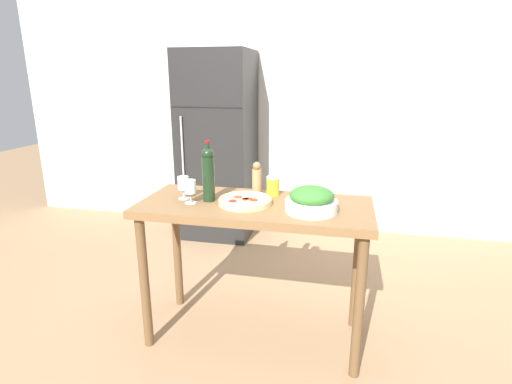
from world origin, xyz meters
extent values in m
plane|color=#9E7A56|center=(0.00, 0.00, 0.00)|extent=(14.00, 14.00, 0.00)
cube|color=silver|center=(0.00, 2.05, 1.30)|extent=(6.40, 0.06, 2.60)
cube|color=black|center=(-0.76, 1.67, 0.93)|extent=(0.70, 0.66, 1.86)
cube|color=black|center=(-0.76, 1.35, 1.34)|extent=(0.69, 0.01, 0.01)
cylinder|color=#B2B2B7|center=(-1.01, 1.33, 0.84)|extent=(0.02, 0.02, 0.84)
cube|color=brown|center=(0.00, 0.00, 0.87)|extent=(1.36, 0.61, 0.05)
cylinder|color=brown|center=(-0.62, -0.24, 0.42)|extent=(0.06, 0.06, 0.84)
cylinder|color=brown|center=(0.62, -0.24, 0.42)|extent=(0.06, 0.06, 0.84)
cylinder|color=brown|center=(-0.62, 0.24, 0.42)|extent=(0.06, 0.06, 0.84)
cylinder|color=brown|center=(0.62, 0.24, 0.42)|extent=(0.06, 0.06, 0.84)
cylinder|color=black|center=(-0.28, -0.01, 1.03)|extent=(0.07, 0.07, 0.27)
sphere|color=black|center=(-0.28, -0.01, 1.18)|extent=(0.07, 0.07, 0.07)
cylinder|color=black|center=(-0.28, -0.01, 1.21)|extent=(0.03, 0.03, 0.06)
cylinder|color=maroon|center=(-0.28, -0.01, 1.25)|extent=(0.03, 0.03, 0.02)
cylinder|color=silver|center=(-0.37, -0.08, 0.89)|extent=(0.07, 0.07, 0.00)
cylinder|color=silver|center=(-0.37, -0.08, 0.92)|extent=(0.01, 0.01, 0.06)
cylinder|color=white|center=(-0.37, -0.08, 0.99)|extent=(0.07, 0.07, 0.08)
cylinder|color=maroon|center=(-0.37, -0.08, 0.97)|extent=(0.06, 0.06, 0.03)
cylinder|color=silver|center=(-0.44, -0.01, 0.89)|extent=(0.07, 0.07, 0.00)
cylinder|color=silver|center=(-0.44, -0.01, 0.92)|extent=(0.01, 0.01, 0.06)
cylinder|color=white|center=(-0.44, -0.01, 0.99)|extent=(0.07, 0.07, 0.08)
cylinder|color=maroon|center=(-0.44, -0.01, 0.97)|extent=(0.06, 0.06, 0.02)
cylinder|color=#AD7F51|center=(-0.03, 0.18, 0.97)|extent=(0.06, 0.06, 0.16)
sphere|color=#936C45|center=(-0.03, 0.18, 1.08)|extent=(0.05, 0.05, 0.05)
cylinder|color=white|center=(0.34, -0.08, 0.92)|extent=(0.29, 0.29, 0.07)
ellipsoid|color=#38752D|center=(0.34, -0.08, 0.98)|extent=(0.24, 0.24, 0.10)
cylinder|color=#DBC189|center=(-0.05, -0.03, 0.90)|extent=(0.31, 0.31, 0.03)
torus|color=#DBC189|center=(-0.05, -0.03, 0.92)|extent=(0.31, 0.31, 0.02)
cylinder|color=#E7421F|center=(-0.05, -0.03, 0.92)|extent=(0.04, 0.04, 0.01)
cylinder|color=#E54128|center=(-0.05, -0.02, 0.92)|extent=(0.04, 0.04, 0.01)
cylinder|color=#DD4227|center=(-0.11, 0.01, 0.92)|extent=(0.05, 0.05, 0.01)
cylinder|color=red|center=(-0.04, -0.01, 0.92)|extent=(0.04, 0.04, 0.01)
cylinder|color=red|center=(-0.11, -0.07, 0.92)|extent=(0.05, 0.05, 0.01)
cylinder|color=red|center=(0.00, -0.03, 0.92)|extent=(0.04, 0.04, 0.01)
cylinder|color=yellow|center=(0.07, 0.20, 0.95)|extent=(0.08, 0.08, 0.11)
cylinder|color=white|center=(0.07, 0.20, 1.00)|extent=(0.08, 0.08, 0.01)
camera|label=1|loc=(0.49, -2.18, 1.61)|focal=28.00mm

